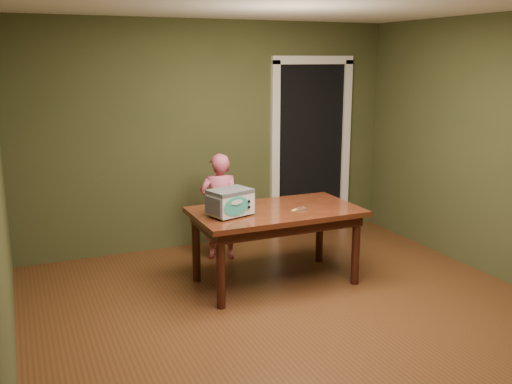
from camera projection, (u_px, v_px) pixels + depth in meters
floor at (313, 329)px, 4.68m from camera, size 5.00×5.00×0.00m
room_shell at (318, 121)px, 4.29m from camera, size 4.52×5.02×2.61m
doorway at (300, 146)px, 7.42m from camera, size 1.10×0.66×2.25m
dining_table at (276, 219)px, 5.52m from camera, size 1.61×0.91×0.75m
toy_oven at (230, 202)px, 5.24m from camera, size 0.46×0.37×0.25m
baking_pan at (302, 209)px, 5.46m from camera, size 0.10×0.10×0.02m
spatula at (298, 209)px, 5.49m from camera, size 0.17×0.10×0.01m
child at (220, 207)px, 6.22m from camera, size 0.50×0.41×1.18m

